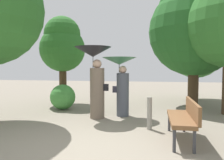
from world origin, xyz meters
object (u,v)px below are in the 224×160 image
(park_bench, at_px, (184,116))
(tree_far_back, at_px, (196,47))
(person_left, at_px, (95,70))
(path_marker_post, at_px, (149,113))
(tree_mid_left, at_px, (62,45))
(person_right, at_px, (121,75))
(tree_mid_right, at_px, (194,24))

(park_bench, relative_size, tree_far_back, 0.39)
(person_left, bearing_deg, path_marker_post, -114.76)
(person_left, bearing_deg, tree_mid_left, 46.40)
(person_right, xyz_separation_m, path_marker_post, (0.91, -1.37, -0.87))
(tree_mid_right, height_order, tree_far_back, tree_mid_right)
(person_left, xyz_separation_m, path_marker_post, (1.63, -0.94, -1.05))
(person_left, height_order, person_right, person_left)
(park_bench, bearing_deg, tree_far_back, 168.34)
(person_right, distance_m, tree_far_back, 5.19)
(person_left, height_order, tree_mid_left, tree_mid_left)
(path_marker_post, bearing_deg, person_right, 123.75)
(person_right, bearing_deg, tree_mid_right, -42.90)
(park_bench, distance_m, tree_mid_left, 6.22)
(path_marker_post, bearing_deg, park_bench, -45.04)
(park_bench, xyz_separation_m, tree_far_back, (1.29, 6.21, 1.95))
(person_right, relative_size, path_marker_post, 2.30)
(person_right, xyz_separation_m, tree_mid_right, (2.51, 2.25, 1.90))
(person_right, distance_m, tree_mid_left, 3.53)
(person_left, relative_size, person_right, 1.16)
(park_bench, height_order, tree_mid_left, tree_mid_left)
(person_right, bearing_deg, path_marker_post, -140.96)
(tree_mid_left, distance_m, tree_mid_right, 5.31)
(tree_mid_right, xyz_separation_m, tree_far_back, (0.41, 1.87, -0.70))
(tree_far_back, bearing_deg, tree_mid_left, -158.52)
(tree_mid_left, bearing_deg, tree_far_back, 21.48)
(person_left, xyz_separation_m, tree_mid_left, (-2.02, 2.32, 1.01))
(park_bench, distance_m, path_marker_post, 1.02)
(park_bench, height_order, tree_mid_right, tree_mid_right)
(tree_mid_left, bearing_deg, person_left, -48.89)
(person_left, distance_m, person_right, 0.85)
(path_marker_post, bearing_deg, tree_far_back, 69.89)
(tree_mid_left, height_order, tree_far_back, tree_far_back)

